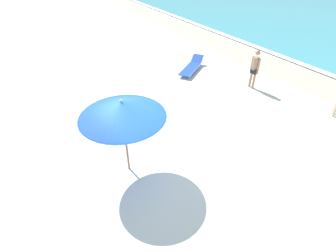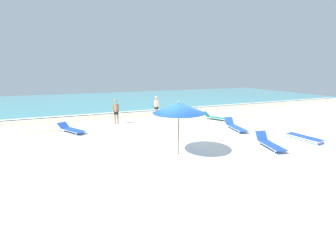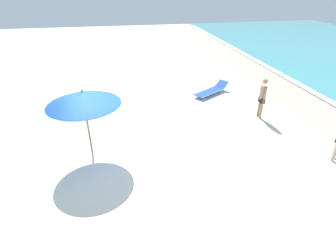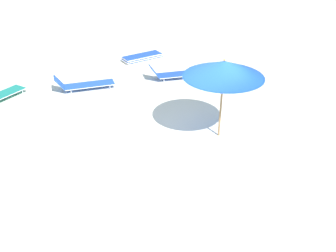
% 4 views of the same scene
% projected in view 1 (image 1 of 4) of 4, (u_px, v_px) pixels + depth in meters
% --- Properties ---
extents(ground_plane, '(60.00, 60.00, 0.16)m').
position_uv_depth(ground_plane, '(151.00, 169.00, 8.08)').
color(ground_plane, silver).
extents(beach_umbrella, '(2.32, 2.32, 2.45)m').
position_uv_depth(beach_umbrella, '(122.00, 110.00, 6.72)').
color(beach_umbrella, '#9E7547').
rests_on(beach_umbrella, ground_plane).
extents(sun_lounger_under_umbrella, '(1.69, 2.21, 0.49)m').
position_uv_depth(sun_lounger_under_umbrella, '(192.00, 67.00, 13.57)').
color(sun_lounger_under_umbrella, blue).
rests_on(sun_lounger_under_umbrella, ground_plane).
extents(beachgoer_shoreline_child, '(0.45, 0.27, 1.76)m').
position_uv_depth(beachgoer_shoreline_child, '(255.00, 67.00, 11.61)').
color(beachgoer_shoreline_child, '#A37A5B').
rests_on(beachgoer_shoreline_child, ground_plane).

